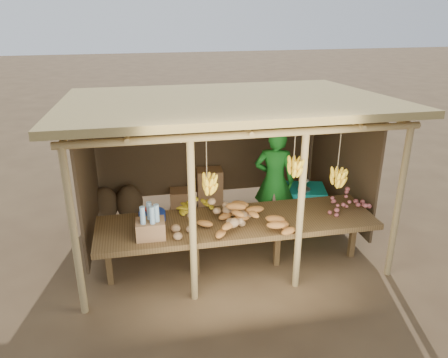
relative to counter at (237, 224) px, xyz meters
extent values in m
plane|color=brown|center=(0.00, 0.95, -0.74)|extent=(60.00, 60.00, 0.00)
cylinder|color=tan|center=(-2.10, -0.55, 0.36)|extent=(0.09, 0.09, 2.20)
cylinder|color=tan|center=(2.10, -0.55, 0.36)|extent=(0.09, 0.09, 2.20)
cylinder|color=tan|center=(-2.10, 2.45, 0.36)|extent=(0.09, 0.09, 2.20)
cylinder|color=tan|center=(2.10, 2.45, 0.36)|extent=(0.09, 0.09, 2.20)
cylinder|color=tan|center=(-0.70, -0.55, 0.36)|extent=(0.09, 0.09, 2.20)
cylinder|color=tan|center=(0.70, -0.55, 0.36)|extent=(0.09, 0.09, 2.20)
cylinder|color=tan|center=(0.00, -0.55, 1.46)|extent=(4.40, 0.09, 0.09)
cylinder|color=tan|center=(0.00, 2.45, 1.46)|extent=(4.40, 0.09, 0.09)
cube|color=#A4894C|center=(0.00, 0.95, 1.55)|extent=(4.70, 3.50, 0.28)
cube|color=#4B3822|center=(0.00, 2.43, 0.47)|extent=(4.20, 0.04, 1.98)
cube|color=#4B3822|center=(-2.08, 1.15, 0.47)|extent=(0.04, 2.40, 1.98)
cube|color=#4B3822|center=(2.08, 1.15, 0.47)|extent=(0.04, 2.40, 1.98)
cube|color=brown|center=(0.00, 0.00, 0.02)|extent=(3.90, 1.05, 0.08)
cube|color=brown|center=(-1.80, 0.00, -0.38)|extent=(0.08, 0.08, 0.72)
cube|color=brown|center=(-0.60, 0.00, -0.38)|extent=(0.08, 0.08, 0.72)
cube|color=brown|center=(0.60, 0.00, -0.38)|extent=(0.08, 0.08, 0.72)
cube|color=brown|center=(1.80, 0.00, -0.38)|extent=(0.08, 0.08, 0.72)
cylinder|color=navy|center=(-1.17, 0.24, 0.13)|extent=(0.37, 0.37, 0.13)
cube|color=#986A44|center=(-1.21, -0.23, 0.18)|extent=(0.38, 0.30, 0.23)
imported|color=#176B1D|center=(0.86, 1.03, 0.17)|extent=(0.77, 0.63, 1.82)
cube|color=brown|center=(1.49, 1.25, -0.44)|extent=(0.75, 0.68, 0.59)
cube|color=#0D9997|center=(1.49, 1.25, -0.12)|extent=(0.84, 0.77, 0.06)
cube|color=#986A44|center=(-0.03, 2.15, -0.53)|extent=(0.47, 0.38, 0.37)
cube|color=#986A44|center=(-0.03, 2.15, -0.16)|extent=(0.47, 0.38, 0.37)
cube|color=#986A44|center=(-0.55, 2.15, -0.53)|extent=(0.47, 0.38, 0.37)
ellipsoid|color=#4B3822|center=(-1.97, 2.15, -0.45)|extent=(0.49, 0.49, 0.67)
ellipsoid|color=#4B3822|center=(-1.53, 2.15, -0.45)|extent=(0.49, 0.49, 0.67)
camera|label=1|loc=(-1.27, -5.31, 2.88)|focal=35.00mm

